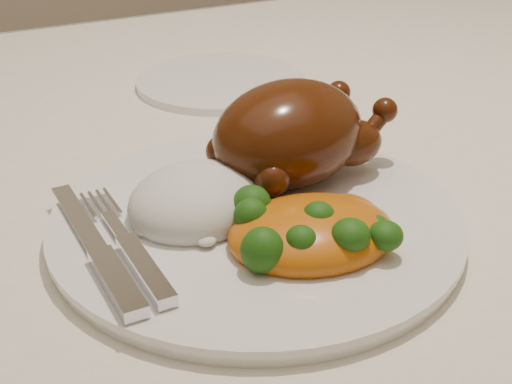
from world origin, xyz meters
name	(u,v)px	position (x,y,z in m)	size (l,w,h in m)	color
dining_table	(120,266)	(0.00, 0.00, 0.67)	(1.60, 0.90, 0.76)	brown
tablecloth	(112,199)	(0.00, 0.00, 0.74)	(1.73, 1.03, 0.18)	beige
dinner_plate	(256,222)	(0.07, -0.15, 0.77)	(0.31, 0.31, 0.01)	white
side_plate	(221,82)	(0.18, 0.16, 0.77)	(0.20, 0.20, 0.01)	white
roast_chicken	(293,133)	(0.13, -0.11, 0.82)	(0.18, 0.13, 0.09)	#4D1E08
rice_mound	(196,203)	(0.03, -0.13, 0.79)	(0.13, 0.12, 0.06)	white
mac_and_cheese	(311,230)	(0.09, -0.21, 0.79)	(0.14, 0.12, 0.05)	#CD630D
cutlery	(118,256)	(-0.04, -0.17, 0.79)	(0.04, 0.19, 0.01)	silver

